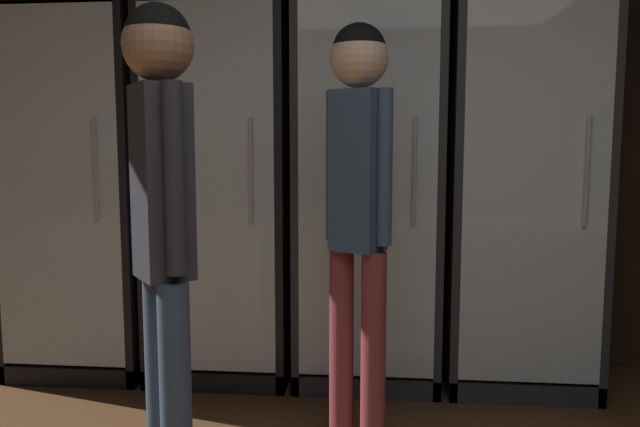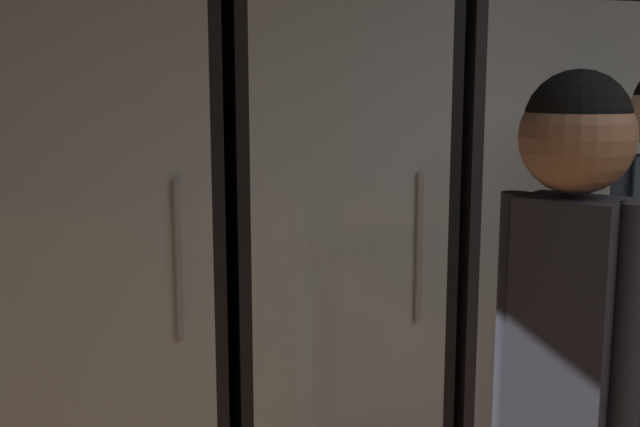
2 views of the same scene
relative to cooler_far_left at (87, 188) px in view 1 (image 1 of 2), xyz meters
name	(u,v)px [view 1 (image 1 of 2)]	position (x,y,z in m)	size (l,w,h in m)	color
wall_back	(452,120)	(2.03, 0.29, 0.38)	(6.00, 0.06, 2.80)	black
cooler_far_left	(87,188)	(0.00, 0.00, 0.00)	(0.74, 0.60, 2.06)	black
cooler_left	(225,190)	(0.78, 0.00, 0.00)	(0.74, 0.60, 2.06)	black
cooler_center	(368,191)	(1.56, 0.00, 0.00)	(0.74, 0.60, 2.06)	#2B2B30
cooler_right	(519,193)	(2.34, 0.00, -0.01)	(0.74, 0.60, 2.06)	#2B2B30
shopper_near	(358,184)	(1.54, -0.84, 0.09)	(0.26, 0.23, 1.72)	brown
shopper_far	(163,201)	(0.93, -1.34, 0.06)	(0.24, 0.25, 1.69)	#384C66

